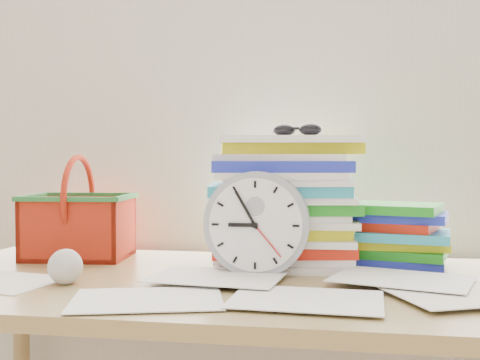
% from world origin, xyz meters
% --- Properties ---
extents(curtain, '(2.40, 0.01, 2.50)m').
position_xyz_m(curtain, '(0.00, 1.98, 1.30)').
color(curtain, silver).
rests_on(curtain, room_shell).
extents(desk, '(1.40, 0.70, 0.75)m').
position_xyz_m(desk, '(0.00, 1.60, 0.68)').
color(desk, olive).
rests_on(desk, ground).
extents(paper_stack, '(0.38, 0.33, 0.30)m').
position_xyz_m(paper_stack, '(0.10, 1.78, 0.90)').
color(paper_stack, white).
rests_on(paper_stack, desk).
extents(clock, '(0.23, 0.05, 0.23)m').
position_xyz_m(clock, '(0.05, 1.64, 0.86)').
color(clock, '#9399A3').
rests_on(clock, desk).
extents(sunglasses, '(0.16, 0.15, 0.03)m').
position_xyz_m(sunglasses, '(0.13, 1.73, 1.07)').
color(sunglasses, black).
rests_on(sunglasses, paper_stack).
extents(book_stack, '(0.28, 0.24, 0.15)m').
position_xyz_m(book_stack, '(0.36, 1.82, 0.82)').
color(book_stack, white).
rests_on(book_stack, desk).
extents(basket, '(0.27, 0.22, 0.26)m').
position_xyz_m(basket, '(-0.43, 1.80, 0.88)').
color(basket, red).
rests_on(basket, desk).
extents(crumpled_ball, '(0.07, 0.07, 0.07)m').
position_xyz_m(crumpled_ball, '(-0.32, 1.49, 0.79)').
color(crumpled_ball, silver).
rests_on(crumpled_ball, desk).
extents(scattered_papers, '(1.26, 0.42, 0.02)m').
position_xyz_m(scattered_papers, '(0.00, 1.60, 0.76)').
color(scattered_papers, white).
rests_on(scattered_papers, desk).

